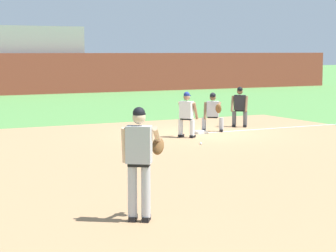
{
  "coord_description": "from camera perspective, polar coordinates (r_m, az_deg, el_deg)",
  "views": [
    {
      "loc": [
        -10.99,
        -18.7,
        2.75
      ],
      "look_at": [
        -4.64,
        -6.53,
        1.17
      ],
      "focal_mm": 70.0,
      "sensor_mm": 36.0,
      "label": 1
    }
  ],
  "objects": [
    {
      "name": "ground_plane",
      "position": [
        21.87,
        2.84,
        -0.66
      ],
      "size": [
        160.0,
        160.0,
        0.0
      ],
      "primitive_type": "plane",
      "color": "#518942"
    },
    {
      "name": "pitcher",
      "position": [
        10.51,
        -2.42,
        -2.69
      ],
      "size": [
        0.84,
        0.56,
        1.86
      ],
      "color": "black",
      "rests_on": "ground"
    },
    {
      "name": "outfield_wall",
      "position": [
        42.18,
        -12.5,
        4.44
      ],
      "size": [
        48.0,
        0.5,
        2.6
      ],
      "color": "brown",
      "rests_on": "ground"
    },
    {
      "name": "first_base_bag",
      "position": [
        21.86,
        2.84,
        -0.54
      ],
      "size": [
        0.38,
        0.38,
        0.09
      ],
      "primitive_type": "cube",
      "color": "white",
      "rests_on": "ground"
    },
    {
      "name": "baserunner",
      "position": [
        20.75,
        1.63,
        1.16
      ],
      "size": [
        0.65,
        0.68,
        1.46
      ],
      "color": "black",
      "rests_on": "ground"
    },
    {
      "name": "infield_dirt_patch",
      "position": [
        16.23,
        1.09,
        -3.16
      ],
      "size": [
        18.0,
        18.0,
        0.01
      ],
      "primitive_type": "cube",
      "color": "#A87F56",
      "rests_on": "ground"
    },
    {
      "name": "first_baseman",
      "position": [
        22.26,
        3.95,
        1.36
      ],
      "size": [
        0.72,
        1.09,
        1.34
      ],
      "color": "black",
      "rests_on": "ground"
    },
    {
      "name": "stadium_seating_block",
      "position": [
        44.55,
        -13.36,
        5.69
      ],
      "size": [
        8.81,
        3.35,
        4.35
      ],
      "color": "gray",
      "rests_on": "ground"
    },
    {
      "name": "umpire",
      "position": [
        23.78,
        6.27,
        1.81
      ],
      "size": [
        0.68,
        0.66,
        1.46
      ],
      "color": "black",
      "rests_on": "ground"
    },
    {
      "name": "baseball",
      "position": [
        19.24,
        2.87,
        -1.54
      ],
      "size": [
        0.07,
        0.07,
        0.07
      ],
      "primitive_type": "sphere",
      "color": "white",
      "rests_on": "ground"
    }
  ]
}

